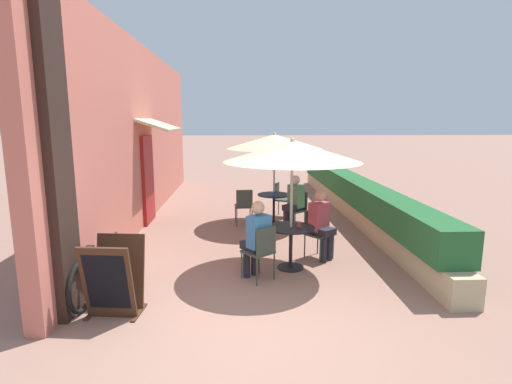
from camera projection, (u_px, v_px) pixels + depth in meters
ground_plane at (258, 334)px, 4.66m from camera, size 120.00×120.00×0.00m
cafe_facade_wall at (144, 135)px, 9.87m from camera, size 0.98×11.83×4.20m
planter_hedge at (352, 195)px, 10.41m from camera, size 0.60×10.83×1.01m
patio_table_near at (291, 238)px, 6.64m from camera, size 0.78×0.78×0.72m
patio_umbrella_near at (292, 151)px, 6.39m from camera, size 2.23×2.23×2.18m
cafe_chair_near_left at (261, 249)px, 6.12m from camera, size 0.56×0.56×0.87m
seated_patron_near_left at (256, 236)px, 6.17m from camera, size 0.50×0.51×1.25m
cafe_chair_near_right at (316, 230)px, 7.17m from camera, size 0.56×0.56×0.87m
seated_patron_near_right at (321, 222)px, 7.06m from camera, size 0.50×0.51×1.25m
coffee_cup_near at (299, 224)px, 6.59m from camera, size 0.07×0.07×0.09m
patio_table_mid at (274, 202)px, 9.54m from camera, size 0.78×0.78×0.72m
patio_umbrella_mid at (274, 141)px, 9.29m from camera, size 2.23×2.23×2.18m
cafe_chair_mid_left at (244, 204)px, 9.37m from camera, size 0.44×0.44×0.87m
cafe_chair_mid_right at (298, 207)px, 9.03m from camera, size 0.56×0.56×0.87m
seated_patron_mid_right at (294, 200)px, 8.93m from camera, size 0.51×0.49×1.25m
cafe_chair_mid_back at (280, 197)px, 10.24m from camera, size 0.53×0.53×0.87m
coffee_cup_mid at (273, 194)px, 9.35m from camera, size 0.07×0.07×0.09m
bicycle_leaning at (98, 270)px, 5.64m from camera, size 0.22×1.73×0.80m
menu_board at (114, 277)px, 5.08m from camera, size 0.70×0.70×0.98m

